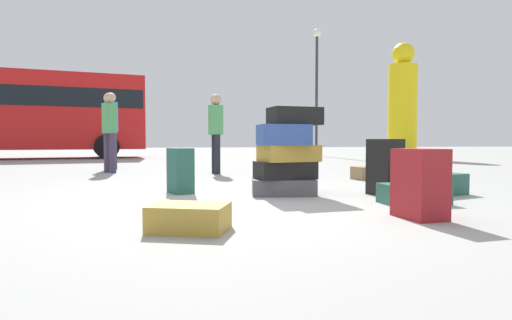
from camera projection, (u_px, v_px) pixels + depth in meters
The scene contains 15 objects.
ground_plane at pixel (254, 201), 4.62m from camera, with size 80.00×80.00×0.00m, color #9E9E99.
suitcase_tower at pixel (287, 155), 5.09m from camera, with size 0.87×0.60×1.06m.
suitcase_teal_behind_tower at pixel (180, 171), 5.28m from camera, with size 0.23×0.36×0.56m, color #26594C.
suitcase_brown_foreground_far at pixel (370, 173), 7.22m from camera, with size 0.58×0.36×0.22m, color olive.
suitcase_black_foreground_near at pixel (385, 167), 5.10m from camera, with size 0.29×0.35×0.67m, color black.
suitcase_teal_white_trunk at pixel (435, 184), 5.15m from camera, with size 0.72×0.42×0.25m, color #26594C.
suitcase_tan_upright_blue at pixel (189, 218), 3.06m from camera, with size 0.54×0.39×0.19m, color #B28C33.
suitcase_maroon_right_side at pixel (420, 184), 3.55m from camera, with size 0.29×0.42×0.59m, color maroon.
suitcase_teal_left_side at pixel (414, 194), 4.40m from camera, with size 0.67×0.35×0.21m, color #26594C.
person_bearded_onlooker at pixel (110, 125), 8.69m from camera, with size 0.30×0.30×1.64m.
person_tourist_with_camera at pixel (216, 127), 8.42m from camera, with size 0.30×0.34×1.58m.
person_passerby_in_red at pixel (111, 123), 9.77m from camera, with size 0.30×0.30×1.77m.
yellow_dummy_statue at pixel (402, 107), 15.85m from camera, with size 1.47×1.47×4.32m.
parked_bus at pixel (30, 110), 15.77m from camera, with size 8.37×3.81×3.15m.
lamp_post at pixel (317, 72), 18.52m from camera, with size 0.36×0.36×5.55m.
Camera 1 is at (-0.97, -4.49, 0.65)m, focal length 29.75 mm.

